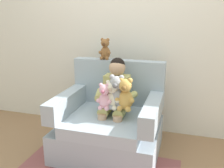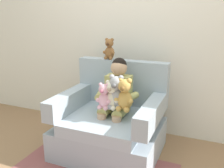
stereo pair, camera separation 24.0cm
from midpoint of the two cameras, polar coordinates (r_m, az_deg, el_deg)
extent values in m
plane|color=#936D4C|center=(2.78, 2.03, -15.55)|extent=(8.00, 8.00, 0.00)
cube|color=silver|center=(3.06, 7.21, 13.02)|extent=(6.00, 0.10, 2.60)
cube|color=#9EADBC|center=(2.70, 2.07, -12.64)|extent=(1.05, 0.89, 0.32)
cube|color=#A6B6C6|center=(2.54, 1.55, -8.98)|extent=(0.77, 0.75, 0.12)
cube|color=#9EADBC|center=(2.82, 4.88, 0.43)|extent=(1.05, 0.14, 0.51)
cube|color=#9EADBC|center=(2.66, -7.59, -4.13)|extent=(0.14, 0.75, 0.20)
cube|color=#9EADBC|center=(2.36, 11.98, -7.01)|extent=(0.14, 0.75, 0.20)
cube|color=tan|center=(2.60, 4.22, -1.66)|extent=(0.26, 0.16, 0.34)
sphere|color=tan|center=(2.54, 4.34, 3.75)|extent=(0.17, 0.17, 0.17)
sphere|color=black|center=(2.54, 4.42, 4.36)|extent=(0.16, 0.16, 0.16)
cylinder|color=tan|center=(2.57, 1.51, -5.88)|extent=(0.11, 0.26, 0.11)
cylinder|color=tan|center=(2.52, 0.39, -10.07)|extent=(0.09, 0.09, 0.30)
cylinder|color=tan|center=(2.52, 4.92, -6.38)|extent=(0.11, 0.26, 0.11)
cylinder|color=tan|center=(2.47, 3.89, -10.68)|extent=(0.09, 0.09, 0.30)
cylinder|color=tan|center=(2.55, -0.06, -2.42)|extent=(0.13, 0.27, 0.07)
cylinder|color=tan|center=(2.45, 6.86, -3.31)|extent=(0.13, 0.27, 0.07)
ellipsoid|color=silver|center=(2.41, 2.80, -3.74)|extent=(0.13, 0.11, 0.17)
sphere|color=silver|center=(2.36, 2.75, -0.81)|extent=(0.11, 0.11, 0.11)
sphere|color=tan|center=(2.32, 2.32, -1.34)|extent=(0.04, 0.04, 0.04)
sphere|color=silver|center=(2.37, 1.92, 0.37)|extent=(0.04, 0.04, 0.04)
sphere|color=silver|center=(2.40, 1.11, -3.60)|extent=(0.04, 0.04, 0.04)
sphere|color=silver|center=(2.40, 1.54, -5.45)|extent=(0.05, 0.05, 0.05)
sphere|color=silver|center=(2.34, 3.72, 0.17)|extent=(0.04, 0.04, 0.04)
sphere|color=silver|center=(2.36, 3.97, -3.99)|extent=(0.04, 0.04, 0.04)
sphere|color=silver|center=(2.38, 3.19, -5.69)|extent=(0.05, 0.05, 0.05)
ellipsoid|color=#EAA8BC|center=(2.41, 1.07, -3.95)|extent=(0.12, 0.10, 0.16)
sphere|color=#EAA8BC|center=(2.36, 0.99, -1.27)|extent=(0.10, 0.10, 0.10)
sphere|color=#CC6684|center=(2.32, 0.56, -1.76)|extent=(0.04, 0.04, 0.04)
sphere|color=#EAA8BC|center=(2.37, 0.23, -0.19)|extent=(0.04, 0.04, 0.04)
sphere|color=#EAA8BC|center=(2.40, -0.49, -3.82)|extent=(0.04, 0.04, 0.04)
sphere|color=#EAA8BC|center=(2.40, -0.10, -5.51)|extent=(0.05, 0.05, 0.05)
sphere|color=#EAA8BC|center=(2.34, 1.86, -0.38)|extent=(0.04, 0.04, 0.04)
sphere|color=#EAA8BC|center=(2.36, 2.09, -4.18)|extent=(0.04, 0.04, 0.04)
sphere|color=#EAA8BC|center=(2.38, 1.40, -5.73)|extent=(0.05, 0.05, 0.05)
ellipsoid|color=gold|center=(2.38, 5.89, -3.83)|extent=(0.15, 0.13, 0.20)
sphere|color=gold|center=(2.32, 5.90, -0.46)|extent=(0.13, 0.13, 0.13)
sphere|color=brown|center=(2.27, 5.47, -1.07)|extent=(0.05, 0.05, 0.05)
sphere|color=gold|center=(2.32, 4.93, 0.90)|extent=(0.05, 0.05, 0.05)
sphere|color=gold|center=(2.36, 3.96, -3.68)|extent=(0.05, 0.05, 0.05)
sphere|color=gold|center=(2.36, 4.46, -5.81)|extent=(0.06, 0.06, 0.06)
sphere|color=gold|center=(2.30, 7.04, 0.67)|extent=(0.05, 0.05, 0.05)
sphere|color=gold|center=(2.32, 7.30, -4.12)|extent=(0.05, 0.05, 0.05)
sphere|color=gold|center=(2.34, 6.39, -6.08)|extent=(0.06, 0.06, 0.06)
ellipsoid|color=#9E9EA3|center=(2.41, 3.93, -3.33)|extent=(0.16, 0.13, 0.21)
sphere|color=#9E9EA3|center=(2.35, 3.90, 0.19)|extent=(0.13, 0.13, 0.13)
sphere|color=slate|center=(2.30, 3.40, -0.42)|extent=(0.05, 0.05, 0.05)
sphere|color=#9E9EA3|center=(2.36, 2.90, 1.61)|extent=(0.05, 0.05, 0.05)
sphere|color=#9E9EA3|center=(2.40, 1.92, -3.17)|extent=(0.05, 0.05, 0.05)
sphere|color=#9E9EA3|center=(2.40, 2.44, -5.38)|extent=(0.06, 0.06, 0.06)
sphere|color=#9E9EA3|center=(2.33, 5.07, 1.39)|extent=(0.05, 0.05, 0.05)
sphere|color=#9E9EA3|center=(2.35, 5.36, -3.62)|extent=(0.05, 0.05, 0.05)
sphere|color=#9E9EA3|center=(2.37, 4.42, -5.67)|extent=(0.06, 0.06, 0.06)
ellipsoid|color=brown|center=(2.81, 1.91, 7.27)|extent=(0.11, 0.09, 0.15)
sphere|color=brown|center=(2.78, 1.86, 9.50)|extent=(0.09, 0.09, 0.09)
sphere|color=#4C2D19|center=(2.74, 1.54, 9.26)|extent=(0.04, 0.04, 0.04)
sphere|color=brown|center=(2.80, 1.26, 10.31)|extent=(0.04, 0.04, 0.04)
sphere|color=brown|center=(2.80, 0.68, 7.41)|extent=(0.04, 0.04, 0.04)
sphere|color=brown|center=(2.79, 1.00, 6.09)|extent=(0.04, 0.04, 0.04)
sphere|color=brown|center=(2.77, 2.55, 10.25)|extent=(0.04, 0.04, 0.04)
sphere|color=brown|center=(2.76, 2.74, 7.27)|extent=(0.04, 0.04, 0.04)
sphere|color=brown|center=(2.77, 2.18, 6.01)|extent=(0.04, 0.04, 0.04)
camera|label=1|loc=(0.12, -87.14, 0.82)|focal=39.23mm
camera|label=2|loc=(0.12, 92.86, -0.82)|focal=39.23mm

